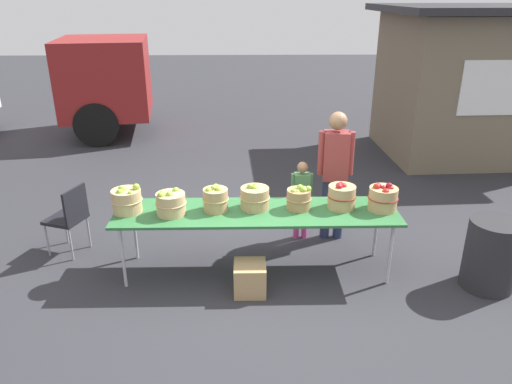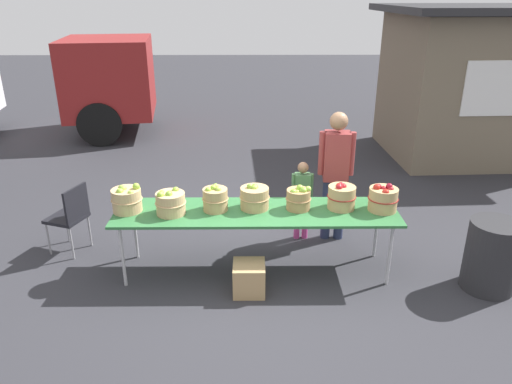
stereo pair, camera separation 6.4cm
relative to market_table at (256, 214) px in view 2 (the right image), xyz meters
The scene contains 15 objects.
ground_plane 0.72m from the market_table, ahead, with size 40.00×40.00×0.00m, color #2D2D33.
market_table is the anchor object (origin of this frame).
apple_basket_green_0 1.42m from the market_table, behind, with size 0.34×0.34×0.32m.
apple_basket_green_1 0.94m from the market_table, behind, with size 0.33×0.33×0.28m.
apple_basket_green_2 0.48m from the market_table, behind, with size 0.29×0.29×0.29m.
apple_basket_green_3 0.18m from the market_table, 103.71° to the left, with size 0.33×0.33×0.29m.
apple_basket_green_4 0.49m from the market_table, ahead, with size 0.28×0.28×0.28m.
apple_basket_red_0 0.96m from the market_table, ahead, with size 0.32×0.32×0.30m.
apple_basket_red_1 1.39m from the market_table, ahead, with size 0.33×0.33×0.31m.
vendor_adult 1.29m from the market_table, 38.51° to the left, with size 0.44×0.24×1.66m.
child_customer 0.98m from the market_table, 53.24° to the left, with size 0.27×0.14×1.04m.
food_kiosk 6.01m from the market_table, 45.93° to the left, with size 3.63×3.05×2.74m.
folding_chair 2.28m from the market_table, 168.24° to the left, with size 0.51×0.51×0.86m.
trash_barrel 2.54m from the market_table, ahead, with size 0.55×0.55×0.78m, color #262628.
produce_crate 0.70m from the market_table, 100.51° to the right, with size 0.34×0.34×0.34m, color tan.
Camera 2 is at (-0.05, -4.79, 2.99)m, focal length 33.87 mm.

